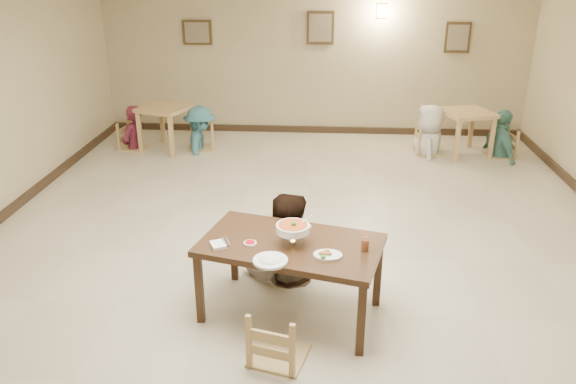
# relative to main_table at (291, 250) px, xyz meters

# --- Properties ---
(floor) EXTENTS (10.00, 10.00, 0.00)m
(floor) POSITION_rel_main_table_xyz_m (0.06, 1.13, -0.69)
(floor) COLOR #C1B79E
(floor) RESTS_ON ground
(wall_back) EXTENTS (10.00, 0.00, 10.00)m
(wall_back) POSITION_rel_main_table_xyz_m (0.06, 6.13, 0.81)
(wall_back) COLOR tan
(wall_back) RESTS_ON floor
(baseboard_back) EXTENTS (8.00, 0.06, 0.12)m
(baseboard_back) POSITION_rel_main_table_xyz_m (0.06, 6.10, -0.63)
(baseboard_back) COLOR #322418
(baseboard_back) RESTS_ON floor
(picture_a) EXTENTS (0.55, 0.04, 0.45)m
(picture_a) POSITION_rel_main_table_xyz_m (-2.14, 6.09, 1.21)
(picture_a) COLOR #3D2D19
(picture_a) RESTS_ON wall_back
(picture_b) EXTENTS (0.50, 0.04, 0.60)m
(picture_b) POSITION_rel_main_table_xyz_m (0.16, 6.09, 1.31)
(picture_b) COLOR #3D2D19
(picture_b) RESTS_ON wall_back
(picture_c) EXTENTS (0.45, 0.04, 0.55)m
(picture_c) POSITION_rel_main_table_xyz_m (2.66, 6.09, 1.16)
(picture_c) COLOR #3D2D19
(picture_c) RESTS_ON wall_back
(wall_sconce) EXTENTS (0.16, 0.05, 0.22)m
(wall_sconce) POSITION_rel_main_table_xyz_m (1.26, 6.09, 1.61)
(wall_sconce) COLOR #FFD88C
(wall_sconce) RESTS_ON wall_back
(main_table) EXTENTS (1.82, 1.31, 0.77)m
(main_table) POSITION_rel_main_table_xyz_m (0.00, 0.00, 0.00)
(main_table) COLOR #3D2413
(main_table) RESTS_ON floor
(chair_far) EXTENTS (0.46, 0.46, 0.98)m
(chair_far) POSITION_rel_main_table_xyz_m (-0.12, 0.81, -0.20)
(chair_far) COLOR tan
(chair_far) RESTS_ON floor
(chair_near) EXTENTS (0.46, 0.46, 0.98)m
(chair_near) POSITION_rel_main_table_xyz_m (-0.06, -0.66, -0.20)
(chair_near) COLOR tan
(chair_near) RESTS_ON floor
(main_diner) EXTENTS (0.98, 0.80, 1.88)m
(main_diner) POSITION_rel_main_table_xyz_m (-0.11, 0.73, 0.25)
(main_diner) COLOR gray
(main_diner) RESTS_ON floor
(curry_warmer) EXTENTS (0.34, 0.31, 0.28)m
(curry_warmer) POSITION_rel_main_table_xyz_m (0.02, -0.04, 0.24)
(curry_warmer) COLOR silver
(curry_warmer) RESTS_ON main_table
(rice_plate_far) EXTENTS (0.26, 0.26, 0.06)m
(rice_plate_far) POSITION_rel_main_table_xyz_m (0.05, 0.30, 0.09)
(rice_plate_far) COLOR white
(rice_plate_far) RESTS_ON main_table
(rice_plate_near) EXTENTS (0.31, 0.31, 0.07)m
(rice_plate_near) POSITION_rel_main_table_xyz_m (-0.15, -0.37, 0.10)
(rice_plate_near) COLOR white
(rice_plate_near) RESTS_ON main_table
(fried_plate) EXTENTS (0.26, 0.26, 0.06)m
(fried_plate) POSITION_rel_main_table_xyz_m (0.34, -0.24, 0.10)
(fried_plate) COLOR white
(fried_plate) RESTS_ON main_table
(chili_dish) EXTENTS (0.12, 0.12, 0.03)m
(chili_dish) POSITION_rel_main_table_xyz_m (-0.37, -0.06, 0.09)
(chili_dish) COLOR white
(chili_dish) RESTS_ON main_table
(napkin_cutlery) EXTENTS (0.21, 0.26, 0.03)m
(napkin_cutlery) POSITION_rel_main_table_xyz_m (-0.65, -0.12, 0.10)
(napkin_cutlery) COLOR white
(napkin_cutlery) RESTS_ON main_table
(drink_glass) EXTENTS (0.07, 0.07, 0.14)m
(drink_glass) POSITION_rel_main_table_xyz_m (0.67, -0.11, 0.15)
(drink_glass) COLOR white
(drink_glass) RESTS_ON main_table
(bg_table_left) EXTENTS (1.00, 1.00, 0.78)m
(bg_table_left) POSITION_rel_main_table_xyz_m (-2.52, 4.88, -0.04)
(bg_table_left) COLOR tan
(bg_table_left) RESTS_ON floor
(bg_table_right) EXTENTS (0.97, 0.97, 0.77)m
(bg_table_right) POSITION_rel_main_table_xyz_m (2.71, 4.95, -0.05)
(bg_table_right) COLOR tan
(bg_table_right) RESTS_ON floor
(bg_chair_ll) EXTENTS (0.44, 0.44, 0.94)m
(bg_chair_ll) POSITION_rel_main_table_xyz_m (-3.12, 4.86, -0.22)
(bg_chair_ll) COLOR tan
(bg_chair_ll) RESTS_ON floor
(bg_chair_lr) EXTENTS (0.45, 0.45, 0.96)m
(bg_chair_lr) POSITION_rel_main_table_xyz_m (-1.92, 4.93, -0.21)
(bg_chair_lr) COLOR tan
(bg_chair_lr) RESTS_ON floor
(bg_chair_rl) EXTENTS (0.42, 0.42, 0.89)m
(bg_chair_rl) POSITION_rel_main_table_xyz_m (2.10, 4.96, -0.24)
(bg_chair_rl) COLOR tan
(bg_chair_rl) RESTS_ON floor
(bg_chair_rr) EXTENTS (0.44, 0.44, 0.94)m
(bg_chair_rr) POSITION_rel_main_table_xyz_m (3.32, 4.87, -0.22)
(bg_chair_rr) COLOR tan
(bg_chair_rr) RESTS_ON floor
(bg_diner_a) EXTENTS (0.56, 0.67, 1.59)m
(bg_diner_a) POSITION_rel_main_table_xyz_m (-3.12, 4.86, 0.10)
(bg_diner_a) COLOR #5B1B2F
(bg_diner_a) RESTS_ON floor
(bg_diner_b) EXTENTS (0.72, 1.08, 1.57)m
(bg_diner_b) POSITION_rel_main_table_xyz_m (-1.92, 4.93, 0.09)
(bg_diner_b) COLOR teal
(bg_diner_b) RESTS_ON floor
(bg_diner_c) EXTENTS (0.61, 0.89, 1.75)m
(bg_diner_c) POSITION_rel_main_table_xyz_m (2.10, 4.96, 0.18)
(bg_diner_c) COLOR silver
(bg_diner_c) RESTS_ON floor
(bg_diner_d) EXTENTS (0.62, 1.04, 1.66)m
(bg_diner_d) POSITION_rel_main_table_xyz_m (3.32, 4.87, 0.14)
(bg_diner_d) COLOR #539485
(bg_diner_d) RESTS_ON floor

